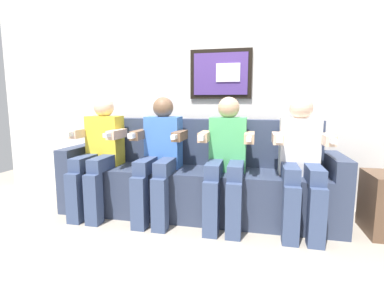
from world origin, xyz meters
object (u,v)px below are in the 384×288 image
(person_leftmost, at_px, (99,151))
(person_rightmost, at_px, (301,159))
(person_right_center, at_px, (226,156))
(person_left_center, at_px, (160,153))
(couch, at_px, (196,182))

(person_leftmost, bearing_deg, person_rightmost, 0.00)
(person_right_center, bearing_deg, person_rightmost, 0.00)
(person_left_center, bearing_deg, person_leftmost, 180.00)
(person_rightmost, bearing_deg, person_leftmost, 180.00)
(person_left_center, distance_m, person_rightmost, 1.21)
(person_leftmost, distance_m, person_left_center, 0.61)
(person_left_center, height_order, person_rightmost, same)
(person_right_center, bearing_deg, person_leftmost, 180.00)
(person_leftmost, xyz_separation_m, person_right_center, (1.21, 0.00, 0.00))
(person_left_center, xyz_separation_m, person_right_center, (0.61, 0.00, 0.00))
(couch, xyz_separation_m, person_rightmost, (0.91, -0.17, 0.29))
(couch, xyz_separation_m, person_right_center, (0.30, -0.17, 0.29))
(person_leftmost, distance_m, person_right_center, 1.21)
(person_leftmost, distance_m, person_rightmost, 1.82)
(couch, xyz_separation_m, person_left_center, (-0.30, -0.17, 0.29))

